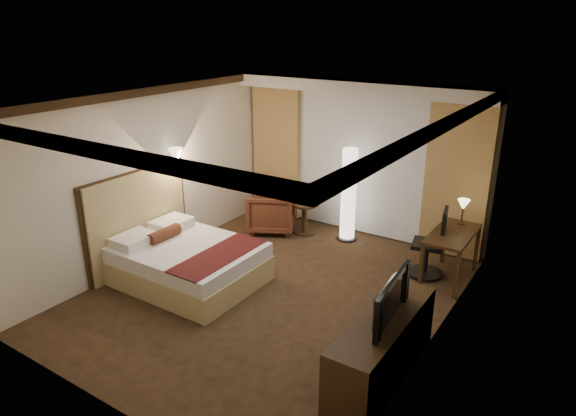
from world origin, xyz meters
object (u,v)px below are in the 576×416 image
Objects in this scene: armchair at (271,209)px; floor_lamp at (349,195)px; side_table at (305,218)px; dresser at (382,347)px; desk at (450,256)px; bed at (189,264)px; television at (384,292)px; office_chair at (428,242)px.

floor_lamp is at bearing 78.51° from armchair.
floor_lamp reaches higher than side_table.
floor_lamp is 3.69m from dresser.
desk is (1.93, -0.51, -0.45)m from floor_lamp.
side_table is (0.46, 2.48, 0.00)m from bed.
television is at bearing 180.00° from dresser.
television is (0.35, -2.52, 0.46)m from office_chair.
floor_lamp reaches higher than office_chair.
floor_lamp reaches higher than television.
bed is at bearing -100.49° from side_table.
armchair is at bearing 93.20° from bed.
bed is at bearing 78.15° from television.
side_table is at bearing 82.99° from armchair.
floor_lamp is at bearing 12.82° from side_table.
dresser is at bearing -57.19° from floor_lamp.
desk is (3.15, 2.15, 0.09)m from bed.
office_chair is (2.37, -0.38, 0.25)m from side_table.
armchair is 1.44× the size of side_table.
floor_lamp is 1.62× the size of television.
floor_lamp is 1.52× the size of office_chair.
office_chair reaches higher than bed.
office_chair is at bearing 3.63° from television.
floor_lamp reaches higher than dresser.
office_chair is at bearing -19.13° from floor_lamp.
television reaches higher than side_table.
armchair is at bearing 46.66° from television.
television is (3.17, -0.42, 0.71)m from bed.
side_table is 2.41m from office_chair.
dresser is 0.65m from television.
office_chair is 2.59m from television.
floor_lamp is 2.05m from desk.
bed is 1.08× the size of dresser.
armchair is 0.46× the size of dresser.
dresser is 1.81× the size of television.
desk is at bearing -3.55° from office_chair.
office_chair is 2.56m from dresser.
bed is 3.23m from dresser.
dresser reaches higher than bed.
floor_lamp is (0.76, 0.17, 0.53)m from side_table.
office_chair reaches higher than armchair.
armchair is 0.82× the size of television.
side_table reaches higher than bed.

